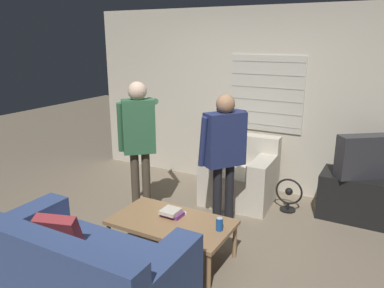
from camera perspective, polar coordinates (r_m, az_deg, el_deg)
name	(u,v)px	position (r m, az deg, el deg)	size (l,w,h in m)	color
ground_plane	(181,248)	(4.09, -1.75, -15.59)	(16.00, 16.00, 0.00)	#7F705B
wall_back	(252,100)	(5.40, 9.17, 6.57)	(5.20, 0.08, 2.55)	beige
couch_blue	(80,274)	(3.29, -16.76, -18.47)	(1.70, 0.91, 0.82)	#384C7F
armchair_beige	(241,176)	(5.10, 7.44, -4.82)	(0.92, 0.84, 0.86)	beige
coffee_table	(172,224)	(3.77, -3.11, -12.03)	(1.19, 0.67, 0.40)	#9E754C
tv_stand	(366,198)	(5.01, 24.95, -7.49)	(1.05, 0.54, 0.55)	black
tv	(371,156)	(4.84, 25.66, -1.68)	(0.77, 0.65, 0.51)	#2D2D33
person_left_standing	(139,134)	(4.41, -8.10, 1.51)	(0.47, 0.80, 1.67)	#4C4233
person_right_standing	(224,146)	(4.10, 4.90, -0.34)	(0.55, 0.80, 1.57)	black
book_stack	(171,213)	(3.83, -3.16, -10.40)	(0.21, 0.19, 0.08)	#75387F
soda_can	(219,224)	(3.56, 4.20, -12.08)	(0.07, 0.07, 0.13)	#194C9E
spare_remote	(180,214)	(3.86, -1.85, -10.61)	(0.11, 0.13, 0.02)	white
floor_fan	(289,195)	(4.95, 14.51, -7.52)	(0.34, 0.20, 0.43)	black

